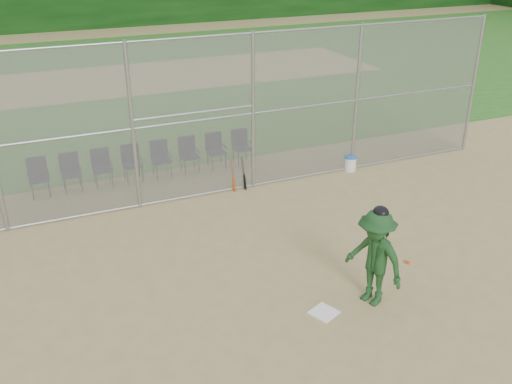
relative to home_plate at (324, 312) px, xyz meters
name	(u,v)px	position (x,y,z in m)	size (l,w,h in m)	color
ground	(310,299)	(-0.03, 0.46, -0.01)	(100.00, 100.00, 0.00)	tan
grass_strip	(118,80)	(-0.03, 18.46, 0.00)	(100.00, 100.00, 0.00)	#2C671E
dirt_patch_far	(118,80)	(-0.03, 18.46, 0.00)	(24.00, 24.00, 0.00)	tan
backstop_fence	(215,115)	(-0.03, 5.46, 2.06)	(16.09, 0.09, 4.00)	gray
home_plate	(324,312)	(0.00, 0.00, 0.00)	(0.43, 0.43, 0.02)	white
batter_at_plate	(375,257)	(0.96, -0.02, 0.92)	(1.14, 1.41, 1.92)	#1B441E
water_cooler	(350,163)	(3.90, 5.41, 0.20)	(0.33, 0.33, 0.42)	white
spare_bats	(238,174)	(0.57, 5.49, 0.41)	(0.36, 0.31, 0.84)	#D84C14
chair_0	(39,178)	(-4.18, 7.11, 0.47)	(0.54, 0.52, 0.96)	black
chair_1	(71,173)	(-3.39, 7.11, 0.47)	(0.54, 0.52, 0.96)	black
chair_2	(102,168)	(-2.60, 7.11, 0.47)	(0.54, 0.52, 0.96)	black
chair_3	(133,164)	(-1.81, 7.11, 0.47)	(0.54, 0.52, 0.96)	black
chair_4	(162,159)	(-1.02, 7.11, 0.47)	(0.54, 0.52, 0.96)	black
chair_5	(189,155)	(-0.24, 7.11, 0.47)	(0.54, 0.52, 0.96)	black
chair_6	(216,151)	(0.55, 7.11, 0.47)	(0.54, 0.52, 0.96)	black
chair_7	(242,147)	(1.34, 7.11, 0.47)	(0.54, 0.52, 0.96)	black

